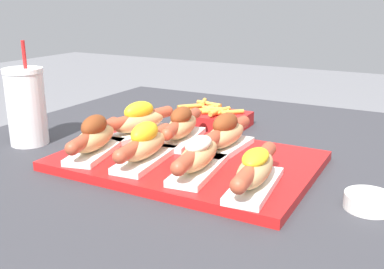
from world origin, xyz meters
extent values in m
cube|color=red|center=(-0.03, -0.08, 0.71)|extent=(0.49, 0.34, 0.02)
cube|color=white|center=(-0.20, -0.16, 0.73)|extent=(0.10, 0.17, 0.01)
ellipsoid|color=tan|center=(-0.20, -0.16, 0.76)|extent=(0.08, 0.15, 0.04)
cylinder|color=#AD472D|center=(-0.20, -0.16, 0.76)|extent=(0.07, 0.18, 0.03)
sphere|color=#AD472D|center=(-0.18, -0.24, 0.76)|extent=(0.03, 0.03, 0.03)
sphere|color=#AD472D|center=(-0.22, -0.07, 0.76)|extent=(0.03, 0.03, 0.03)
ellipsoid|color=brown|center=(-0.20, -0.16, 0.78)|extent=(0.06, 0.09, 0.04)
cube|color=white|center=(-0.09, -0.15, 0.73)|extent=(0.08, 0.17, 0.01)
ellipsoid|color=tan|center=(-0.09, -0.15, 0.76)|extent=(0.06, 0.15, 0.04)
cylinder|color=#AD472D|center=(-0.09, -0.15, 0.76)|extent=(0.04, 0.18, 0.03)
sphere|color=#AD472D|center=(-0.08, -0.24, 0.76)|extent=(0.03, 0.03, 0.03)
sphere|color=#AD472D|center=(-0.10, -0.06, 0.76)|extent=(0.03, 0.03, 0.03)
ellipsoid|color=yellow|center=(-0.09, -0.15, 0.78)|extent=(0.05, 0.08, 0.04)
cube|color=white|center=(0.03, -0.15, 0.73)|extent=(0.08, 0.17, 0.01)
ellipsoid|color=tan|center=(0.03, -0.15, 0.76)|extent=(0.06, 0.15, 0.04)
cylinder|color=#AD472D|center=(0.03, -0.15, 0.76)|extent=(0.05, 0.18, 0.03)
sphere|color=#AD472D|center=(0.04, -0.24, 0.76)|extent=(0.03, 0.03, 0.03)
sphere|color=#AD472D|center=(0.02, -0.06, 0.76)|extent=(0.03, 0.03, 0.03)
ellipsoid|color=silver|center=(0.03, -0.15, 0.78)|extent=(0.05, 0.08, 0.02)
cube|color=white|center=(0.14, -0.16, 0.73)|extent=(0.08, 0.17, 0.01)
ellipsoid|color=tan|center=(0.14, -0.16, 0.76)|extent=(0.06, 0.15, 0.04)
cylinder|color=#AD472D|center=(0.14, -0.16, 0.76)|extent=(0.04, 0.18, 0.03)
sphere|color=#AD472D|center=(0.15, -0.25, 0.76)|extent=(0.03, 0.03, 0.03)
sphere|color=#AD472D|center=(0.13, -0.07, 0.76)|extent=(0.03, 0.03, 0.03)
ellipsoid|color=yellow|center=(0.14, -0.16, 0.78)|extent=(0.05, 0.08, 0.02)
cube|color=white|center=(-0.19, -0.01, 0.73)|extent=(0.10, 0.17, 0.01)
ellipsoid|color=tan|center=(-0.19, -0.01, 0.76)|extent=(0.08, 0.15, 0.04)
cylinder|color=#AD472D|center=(-0.19, -0.01, 0.76)|extent=(0.07, 0.18, 0.03)
sphere|color=#AD472D|center=(-0.22, -0.10, 0.76)|extent=(0.03, 0.03, 0.03)
sphere|color=#AD472D|center=(-0.17, 0.08, 0.76)|extent=(0.03, 0.03, 0.03)
ellipsoid|color=yellow|center=(-0.19, -0.01, 0.78)|extent=(0.06, 0.09, 0.04)
cube|color=white|center=(-0.09, 0.00, 0.73)|extent=(0.09, 0.17, 0.01)
ellipsoid|color=tan|center=(-0.09, 0.00, 0.76)|extent=(0.07, 0.15, 0.04)
cylinder|color=#AD472D|center=(-0.09, 0.00, 0.76)|extent=(0.06, 0.18, 0.03)
sphere|color=#AD472D|center=(-0.08, -0.08, 0.76)|extent=(0.03, 0.03, 0.03)
sphere|color=#AD472D|center=(-0.11, 0.09, 0.76)|extent=(0.03, 0.03, 0.03)
ellipsoid|color=brown|center=(-0.09, 0.00, 0.78)|extent=(0.05, 0.09, 0.04)
cube|color=white|center=(0.02, -0.01, 0.73)|extent=(0.07, 0.17, 0.01)
ellipsoid|color=tan|center=(0.02, -0.01, 0.76)|extent=(0.05, 0.15, 0.04)
cylinder|color=#AD472D|center=(0.02, -0.01, 0.76)|extent=(0.03, 0.18, 0.03)
sphere|color=#AD472D|center=(0.02, -0.10, 0.76)|extent=(0.03, 0.03, 0.03)
sphere|color=#AD472D|center=(0.02, 0.08, 0.76)|extent=(0.03, 0.03, 0.03)
ellipsoid|color=brown|center=(0.02, -0.01, 0.78)|extent=(0.04, 0.08, 0.04)
cylinder|color=silver|center=(0.31, -0.11, 0.72)|extent=(0.08, 0.08, 0.02)
cylinder|color=beige|center=(0.31, -0.11, 0.73)|extent=(0.06, 0.06, 0.01)
cylinder|color=white|center=(-0.41, -0.13, 0.79)|extent=(0.08, 0.08, 0.16)
cylinder|color=white|center=(-0.41, -0.13, 0.87)|extent=(0.09, 0.09, 0.01)
cylinder|color=red|center=(-0.40, -0.13, 0.91)|extent=(0.01, 0.01, 0.06)
cube|color=red|center=(-0.11, 0.20, 0.72)|extent=(0.18, 0.12, 0.03)
cylinder|color=gold|center=(-0.13, 0.24, 0.75)|extent=(0.06, 0.04, 0.01)
cylinder|color=gold|center=(-0.16, 0.20, 0.75)|extent=(0.07, 0.04, 0.01)
cylinder|color=gold|center=(-0.16, 0.24, 0.76)|extent=(0.03, 0.06, 0.01)
cylinder|color=gold|center=(-0.09, 0.19, 0.75)|extent=(0.03, 0.07, 0.01)
cylinder|color=gold|center=(-0.12, 0.21, 0.75)|extent=(0.06, 0.02, 0.01)
cylinder|color=gold|center=(-0.17, 0.17, 0.76)|extent=(0.05, 0.05, 0.01)
cylinder|color=gold|center=(-0.07, 0.20, 0.75)|extent=(0.06, 0.06, 0.01)
cylinder|color=gold|center=(-0.13, 0.22, 0.75)|extent=(0.04, 0.06, 0.01)
cylinder|color=gold|center=(-0.09, 0.17, 0.75)|extent=(0.01, 0.06, 0.01)
cylinder|color=gold|center=(-0.07, 0.17, 0.75)|extent=(0.06, 0.07, 0.01)
cylinder|color=gold|center=(-0.14, 0.24, 0.75)|extent=(0.08, 0.02, 0.01)
cylinder|color=gold|center=(-0.10, 0.20, 0.75)|extent=(0.06, 0.05, 0.01)
cylinder|color=gold|center=(-0.15, 0.17, 0.75)|extent=(0.06, 0.05, 0.01)
camera|label=1|loc=(0.38, -0.81, 1.02)|focal=42.00mm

